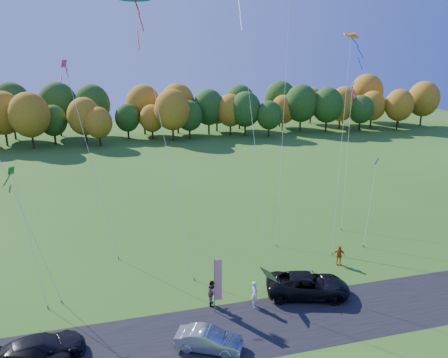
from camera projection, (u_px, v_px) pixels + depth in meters
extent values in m
plane|color=#2B5F19|center=(245.00, 293.00, 32.08)|extent=(160.00, 160.00, 0.00)
cube|color=black|center=(263.00, 326.00, 28.39)|extent=(90.00, 6.00, 0.01)
imported|color=black|center=(308.00, 285.00, 31.61)|extent=(6.54, 4.37, 1.67)
imported|color=#AEAFB3|center=(209.00, 340.00, 26.04)|extent=(4.21, 3.04, 1.32)
imported|color=black|center=(38.00, 349.00, 25.08)|extent=(5.54, 3.37, 1.50)
imported|color=silver|center=(255.00, 294.00, 30.20)|extent=(0.54, 0.75, 1.94)
imported|color=gray|center=(213.00, 293.00, 30.47)|extent=(0.87, 1.02, 1.84)
imported|color=#B86411|center=(339.00, 255.00, 36.00)|extent=(1.08, 0.80, 1.70)
cylinder|color=#999999|center=(214.00, 286.00, 29.31)|extent=(0.06, 0.06, 4.02)
cube|color=red|center=(218.00, 280.00, 29.22)|extent=(0.50, 0.09, 3.01)
cube|color=navy|center=(218.00, 265.00, 28.91)|extent=(0.50, 0.08, 0.78)
cylinder|color=#4C3F33|center=(194.00, 279.00, 33.84)|extent=(0.08, 0.08, 0.20)
cylinder|color=#4C3F33|center=(277.00, 245.00, 39.43)|extent=(0.08, 0.08, 0.20)
cylinder|color=#4C3F33|center=(270.00, 279.00, 33.86)|extent=(0.08, 0.08, 0.20)
cylinder|color=#4C3F33|center=(332.00, 253.00, 37.97)|extent=(0.08, 0.08, 0.20)
cube|color=orange|center=(351.00, 35.00, 39.89)|extent=(2.79, 0.98, 1.09)
cylinder|color=#4C3F33|center=(62.00, 301.00, 30.88)|extent=(0.08, 0.08, 0.20)
cylinder|color=#4C3F33|center=(48.00, 307.00, 30.21)|extent=(0.08, 0.08, 0.20)
cube|color=#16881C|center=(11.00, 171.00, 30.66)|extent=(0.98, 0.98, 1.16)
cylinder|color=#4C3F33|center=(341.00, 229.00, 42.87)|extent=(0.08, 0.08, 0.20)
cube|color=white|center=(352.00, 86.00, 45.72)|extent=(1.40, 1.40, 1.67)
cylinder|color=#4C3F33|center=(119.00, 258.00, 37.11)|extent=(0.08, 0.08, 0.20)
cube|color=#D34689|center=(64.00, 63.00, 37.03)|extent=(1.08, 1.08, 1.28)
cylinder|color=#4C3F33|center=(363.00, 246.00, 39.30)|extent=(0.08, 0.08, 0.20)
cube|color=#2B0CAF|center=(377.00, 161.00, 40.02)|extent=(1.09, 1.09, 1.29)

